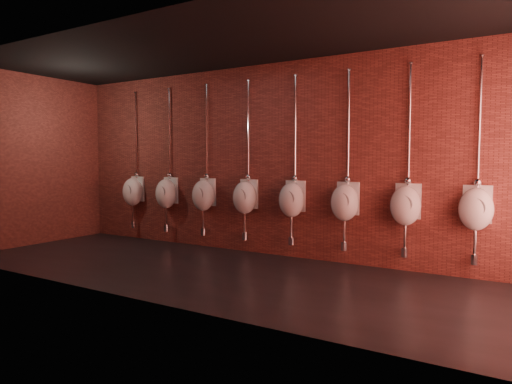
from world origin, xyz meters
TOP-DOWN VIEW (x-y plane):
  - ground at (0.00, 0.00)m, footprint 8.50×8.50m
  - room_shell at (0.00, 0.00)m, footprint 8.54×3.04m
  - urinal_0 at (-3.06, 1.35)m, footprint 0.46×0.41m
  - urinal_1 at (-2.17, 1.35)m, footprint 0.46×0.41m
  - urinal_2 at (-1.27, 1.35)m, footprint 0.46×0.41m
  - urinal_3 at (-0.38, 1.35)m, footprint 0.46×0.41m
  - urinal_4 at (0.51, 1.35)m, footprint 0.46×0.41m
  - urinal_5 at (1.41, 1.35)m, footprint 0.46×0.41m
  - urinal_6 at (2.30, 1.35)m, footprint 0.46×0.41m
  - urinal_7 at (3.19, 1.35)m, footprint 0.46×0.41m

SIDE VIEW (x-z plane):
  - ground at x=0.00m, z-range 0.00..0.00m
  - urinal_0 at x=-3.06m, z-range -0.39..2.34m
  - urinal_1 at x=-2.17m, z-range -0.39..2.34m
  - urinal_2 at x=-1.27m, z-range -0.39..2.34m
  - urinal_3 at x=-0.38m, z-range -0.39..2.34m
  - urinal_4 at x=0.51m, z-range -0.39..2.34m
  - urinal_5 at x=1.41m, z-range -0.39..2.34m
  - urinal_6 at x=2.30m, z-range -0.39..2.34m
  - urinal_7 at x=3.19m, z-range -0.39..2.34m
  - room_shell at x=0.00m, z-range 0.40..3.62m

